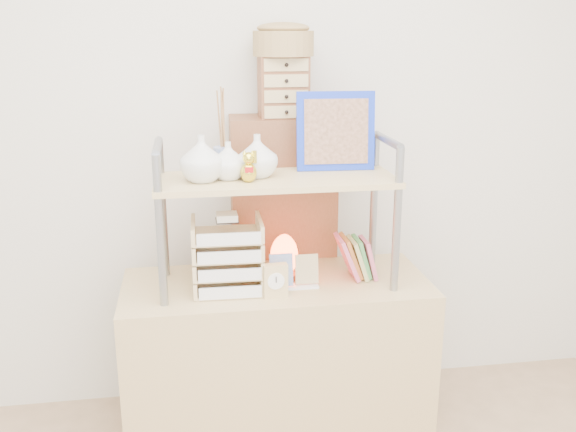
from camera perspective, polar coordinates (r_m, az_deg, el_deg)
name	(u,v)px	position (r m, az deg, el deg)	size (l,w,h in m)	color
room_shell	(323,34)	(1.55, 3.17, 15.82)	(3.42, 3.41, 2.61)	silver
desk	(277,367)	(2.70, -0.99, -13.29)	(1.20, 0.50, 0.75)	tan
cabinet	(283,266)	(2.91, -0.45, -4.45)	(0.45, 0.24, 1.35)	brown
hutch	(265,174)	(2.41, -2.06, 3.75)	(0.90, 0.34, 0.73)	gray
letter_tray	(228,260)	(2.43, -5.36, -3.89)	(0.25, 0.24, 0.30)	tan
salt_lamp	(284,256)	(2.54, -0.36, -3.59)	(0.12, 0.11, 0.18)	brown
desk_clock	(275,281)	(2.38, -1.13, -5.76)	(0.09, 0.05, 0.13)	tan
postcard_stand	(294,278)	(2.47, 0.50, -5.52)	(0.19, 0.05, 0.14)	white
drawer_chest	(283,87)	(2.71, -0.41, 11.39)	(0.20, 0.16, 0.25)	brown
woven_basket	(283,43)	(2.70, -0.43, 15.09)	(0.25, 0.25, 0.10)	olive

